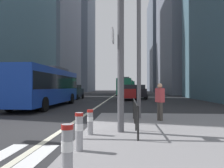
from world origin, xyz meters
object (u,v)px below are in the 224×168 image
Objects in this scene: city_bus_red_receding at (125,86)px; city_bus_red_distant at (129,86)px; traffic_signal_gantry at (51,15)px; bollard_left at (79,130)px; car_oncoming_far at (69,92)px; pedestrian_waiting at (160,100)px; street_lamp_post at (139,13)px; car_receding_far at (139,92)px; car_oncoming_mid at (74,92)px; city_bus_blue_oncoming at (47,85)px; bollard_right at (90,121)px; bollard_front at (67,150)px; car_receding_near at (128,92)px.

city_bus_red_receding and city_bus_red_distant have the same top height.
traffic_signal_gantry is 7.91× the size of bollard_left.
pedestrian_waiting is at bearing -63.34° from car_oncoming_far.
city_bus_red_distant is (0.98, 18.74, -0.00)m from city_bus_red_receding.
street_lamp_post is 4.77× the size of pedestrian_waiting.
car_receding_far is 24.73m from bollard_left.
car_oncoming_mid is 19.96m from street_lamp_post.
car_oncoming_mid is 0.65m from car_oncoming_far.
city_bus_blue_oncoming reaches higher than bollard_right.
car_receding_near is at bearing 87.36° from bollard_front.
city_bus_red_distant is at bearing 88.23° from bollard_left.
street_lamp_post is (-1.05, -19.03, 4.30)m from car_receding_far.
car_oncoming_far is 20.36m from pedestrian_waiting.
traffic_signal_gantry reaches higher than car_oncoming_far.
car_receding_near is at bearing -90.73° from city_bus_red_distant.
bollard_left is (6.08, -23.42, -0.34)m from car_oncoming_mid.
car_oncoming_far is at bearing -133.21° from car_oncoming_mid.
city_bus_red_distant is at bearing 80.27° from city_bus_blue_oncoming.
car_receding_far is (2.06, -11.38, -0.85)m from city_bus_red_receding.
car_oncoming_far is (-0.45, -0.48, -0.00)m from car_oncoming_mid.
city_bus_red_receding is 12.40× the size of bollard_front.
car_oncoming_mid is at bearing 46.79° from car_oncoming_far.
pedestrian_waiting is (9.13, -18.19, 0.09)m from car_oncoming_far.
car_receding_near is 17.14m from street_lamp_post.
pedestrian_waiting is at bearing 69.22° from bollard_front.
city_bus_red_receding is at bearing 91.89° from street_lamp_post.
street_lamp_post is at bearing -89.98° from city_bus_red_distant.
city_bus_red_distant is at bearing 88.13° from bollard_right.
city_bus_red_distant is at bearing 92.05° from car_receding_far.
city_bus_red_receding is at bearing 92.35° from car_receding_near.
car_oncoming_mid is 0.60× the size of traffic_signal_gantry.
traffic_signal_gantry is at bearing -93.49° from city_bus_red_distant.
city_bus_red_receding is at bearing 88.75° from bollard_right.
car_oncoming_mid is (-0.51, 11.05, -0.85)m from city_bus_blue_oncoming.
car_oncoming_mid and car_receding_far have the same top height.
street_lamp_post is (1.00, -30.41, 3.45)m from city_bus_red_receding.
car_receding_far is 19.54m from street_lamp_post.
city_bus_red_distant is at bearing 89.27° from car_receding_near.
traffic_signal_gantry is 5.75m from pedestrian_waiting.
street_lamp_post is at bearing -88.49° from car_receding_near.
city_bus_red_receding is 1.07× the size of city_bus_red_distant.
car_oncoming_far is 22.19m from bollard_right.
car_receding_far is 2.39× the size of pedestrian_waiting.
car_oncoming_mid is at bearing 92.65° from city_bus_blue_oncoming.
street_lamp_post is at bearing 72.83° from bollard_left.
bollard_front is at bearing -102.03° from street_lamp_post.
street_lamp_post is at bearing 77.97° from bollard_front.
pedestrian_waiting is (4.12, 2.57, -3.08)m from traffic_signal_gantry.
city_bus_red_distant reaches higher than bollard_right.
car_receding_near is (6.84, 9.77, -0.85)m from city_bus_blue_oncoming.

